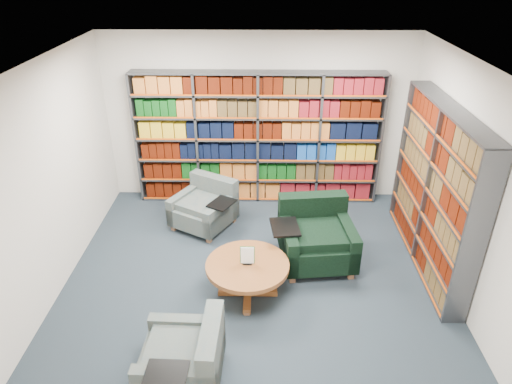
{
  "coord_description": "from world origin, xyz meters",
  "views": [
    {
      "loc": [
        0.09,
        -4.69,
        3.9
      ],
      "look_at": [
        0.0,
        0.6,
        1.05
      ],
      "focal_mm": 32.0,
      "sensor_mm": 36.0,
      "label": 1
    }
  ],
  "objects_px": {
    "chair_teal_left": "(206,207)",
    "coffee_table": "(247,270)",
    "chair_teal_front": "(189,359)",
    "chair_green_right": "(315,237)"
  },
  "relations": [
    {
      "from": "chair_teal_left",
      "to": "coffee_table",
      "type": "xyz_separation_m",
      "value": [
        0.7,
        -1.69,
        0.09
      ]
    },
    {
      "from": "coffee_table",
      "to": "chair_teal_left",
      "type": "bearing_deg",
      "value": 112.67
    },
    {
      "from": "coffee_table",
      "to": "chair_teal_front",
      "type": "bearing_deg",
      "value": -112.56
    },
    {
      "from": "chair_teal_left",
      "to": "coffee_table",
      "type": "bearing_deg",
      "value": -67.33
    },
    {
      "from": "chair_teal_front",
      "to": "chair_green_right",
      "type": "bearing_deg",
      "value": 55.33
    },
    {
      "from": "chair_teal_left",
      "to": "chair_teal_front",
      "type": "bearing_deg",
      "value": -86.83
    },
    {
      "from": "chair_teal_front",
      "to": "coffee_table",
      "type": "xyz_separation_m",
      "value": [
        0.54,
        1.3,
        0.1
      ]
    },
    {
      "from": "chair_green_right",
      "to": "chair_teal_front",
      "type": "xyz_separation_m",
      "value": [
        -1.45,
        -2.1,
        -0.06
      ]
    },
    {
      "from": "chair_green_right",
      "to": "chair_teal_front",
      "type": "bearing_deg",
      "value": -124.67
    },
    {
      "from": "chair_green_right",
      "to": "coffee_table",
      "type": "distance_m",
      "value": 1.21
    }
  ]
}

